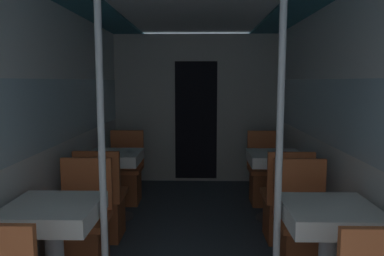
% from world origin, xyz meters
% --- Properties ---
extents(wall_left, '(0.05, 6.68, 2.25)m').
position_xyz_m(wall_left, '(-1.26, 1.94, 1.14)').
color(wall_left, silver).
rests_on(wall_left, ground_plane).
extents(wall_right, '(0.05, 6.68, 2.25)m').
position_xyz_m(wall_right, '(1.26, 1.94, 1.14)').
color(wall_right, silver).
rests_on(wall_right, ground_plane).
extents(bulkhead_far, '(2.48, 0.09, 2.25)m').
position_xyz_m(bulkhead_far, '(0.00, 4.37, 1.12)').
color(bulkhead_far, '#A8A8A3').
rests_on(bulkhead_far, ground_plane).
extents(dining_table_left_0, '(0.58, 0.58, 0.76)m').
position_xyz_m(dining_table_left_0, '(-0.89, 0.97, 0.62)').
color(dining_table_left_0, '#4C4C51').
rests_on(dining_table_left_0, ground_plane).
extents(chair_left_far_0, '(0.43, 0.43, 0.91)m').
position_xyz_m(chair_left_far_0, '(-0.89, 1.53, 0.29)').
color(chair_left_far_0, brown).
rests_on(chair_left_far_0, ground_plane).
extents(support_pole_left_0, '(0.05, 0.05, 2.25)m').
position_xyz_m(support_pole_left_0, '(-0.56, 0.97, 1.12)').
color(support_pole_left_0, silver).
rests_on(support_pole_left_0, ground_plane).
extents(dining_table_left_1, '(0.58, 0.58, 0.76)m').
position_xyz_m(dining_table_left_1, '(-0.89, 2.73, 0.62)').
color(dining_table_left_1, '#4C4C51').
rests_on(dining_table_left_1, ground_plane).
extents(chair_left_near_1, '(0.43, 0.43, 0.91)m').
position_xyz_m(chair_left_near_1, '(-0.89, 2.17, 0.29)').
color(chair_left_near_1, brown).
rests_on(chair_left_near_1, ground_plane).
extents(chair_left_far_1, '(0.43, 0.43, 0.91)m').
position_xyz_m(chair_left_far_1, '(-0.89, 3.29, 0.29)').
color(chair_left_far_1, brown).
rests_on(chair_left_far_1, ground_plane).
extents(dining_table_right_0, '(0.58, 0.58, 0.76)m').
position_xyz_m(dining_table_right_0, '(0.89, 0.97, 0.62)').
color(dining_table_right_0, '#4C4C51').
rests_on(dining_table_right_0, ground_plane).
extents(chair_right_far_0, '(0.43, 0.43, 0.91)m').
position_xyz_m(chair_right_far_0, '(0.89, 1.53, 0.29)').
color(chair_right_far_0, brown).
rests_on(chair_right_far_0, ground_plane).
extents(support_pole_right_0, '(0.05, 0.05, 2.25)m').
position_xyz_m(support_pole_right_0, '(0.56, 0.97, 1.12)').
color(support_pole_right_0, silver).
rests_on(support_pole_right_0, ground_plane).
extents(dining_table_right_1, '(0.58, 0.58, 0.76)m').
position_xyz_m(dining_table_right_1, '(0.89, 2.73, 0.62)').
color(dining_table_right_1, '#4C4C51').
rests_on(dining_table_right_1, ground_plane).
extents(chair_right_near_1, '(0.43, 0.43, 0.91)m').
position_xyz_m(chair_right_near_1, '(0.89, 2.17, 0.29)').
color(chair_right_near_1, brown).
rests_on(chair_right_near_1, ground_plane).
extents(chair_right_far_1, '(0.43, 0.43, 0.91)m').
position_xyz_m(chair_right_far_1, '(0.89, 3.29, 0.29)').
color(chair_right_far_1, brown).
rests_on(chair_right_far_1, ground_plane).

